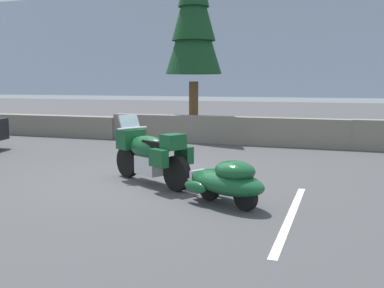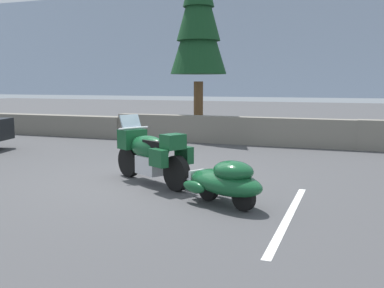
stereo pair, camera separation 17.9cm
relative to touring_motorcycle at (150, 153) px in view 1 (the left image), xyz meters
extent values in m
plane|color=#424244|center=(-0.15, 0.19, -0.62)|extent=(80.00, 80.00, 0.00)
cube|color=slate|center=(-8.15, 6.20, -0.23)|extent=(8.00, 0.59, 0.78)
cube|color=slate|center=(-0.15, 6.25, -0.17)|extent=(8.00, 0.46, 0.90)
cube|color=#99A8BF|center=(-0.15, 96.22, 7.38)|extent=(240.00, 80.00, 16.00)
cylinder|color=black|center=(-0.71, 0.41, -0.29)|extent=(0.64, 0.45, 0.66)
cylinder|color=black|center=(0.72, -0.41, -0.29)|extent=(0.64, 0.45, 0.66)
cube|color=silver|center=(0.05, -0.03, -0.24)|extent=(0.74, 0.68, 0.36)
ellipsoid|color=#144C28|center=(-0.04, 0.02, 0.09)|extent=(1.26, 0.98, 0.48)
cube|color=#144C28|center=(-0.58, 0.33, 0.21)|extent=(0.57, 0.63, 0.40)
cube|color=#9EB7C6|center=(-0.62, 0.36, 0.54)|extent=(0.38, 0.48, 0.34)
cube|color=black|center=(0.22, -0.13, 0.19)|extent=(0.66, 0.59, 0.16)
cube|color=#144C28|center=(0.63, -0.36, 0.29)|extent=(0.48, 0.51, 0.28)
cube|color=#144C28|center=(0.44, -0.60, 0.01)|extent=(0.43, 0.34, 0.32)
cube|color=#144C28|center=(0.74, -0.08, 0.01)|extent=(0.43, 0.34, 0.32)
cylinder|color=silver|center=(-0.54, 0.31, 0.44)|extent=(0.38, 0.63, 0.04)
cylinder|color=silver|center=(-0.67, 0.38, -0.04)|extent=(0.26, 0.19, 0.54)
cylinder|color=black|center=(1.48, -0.85, -0.40)|extent=(0.43, 0.31, 0.44)
cylinder|color=black|center=(2.20, -1.25, -0.40)|extent=(0.43, 0.31, 0.44)
ellipsoid|color=#144C28|center=(1.84, -1.05, -0.24)|extent=(1.64, 1.33, 0.40)
ellipsoid|color=#144C28|center=(1.99, -1.14, -0.02)|extent=(0.90, 0.84, 0.32)
cube|color=silver|center=(1.22, -0.70, -0.26)|extent=(0.21, 0.31, 0.24)
ellipsoid|color=#144C28|center=(1.32, -1.12, -0.34)|extent=(0.52, 0.38, 0.20)
ellipsoid|color=#144C28|center=(1.64, -0.57, -0.34)|extent=(0.52, 0.38, 0.20)
cylinder|color=silver|center=(0.88, -0.50, -0.35)|extent=(0.63, 0.39, 0.05)
cylinder|color=brown|center=(-1.62, 7.42, 0.40)|extent=(0.34, 0.34, 2.05)
cone|color=#143D1E|center=(-1.62, 7.42, 3.31)|extent=(2.02, 2.02, 3.23)
cone|color=#143D1E|center=(-1.62, 7.42, 4.28)|extent=(1.57, 1.57, 2.83)
cube|color=silver|center=(2.91, -1.31, -0.62)|extent=(0.12, 3.60, 0.01)
camera|label=1|loc=(3.60, -7.90, 1.36)|focal=41.44mm
camera|label=2|loc=(3.77, -7.84, 1.36)|focal=41.44mm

